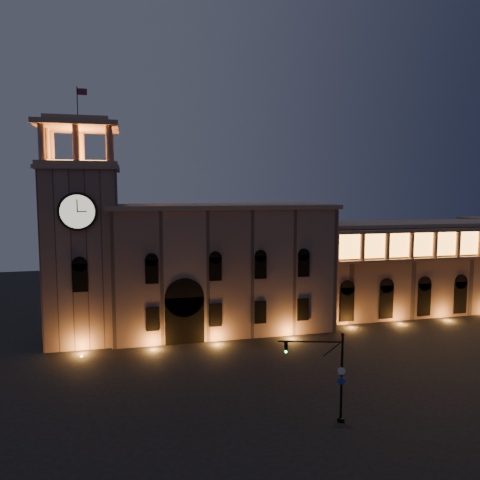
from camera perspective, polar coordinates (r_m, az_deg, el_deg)
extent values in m
plane|color=black|center=(48.64, 5.62, -17.55)|extent=(160.00, 160.00, 0.00)
cube|color=#7C5D51|center=(66.23, -2.29, -3.52)|extent=(30.00, 12.00, 17.00)
cube|color=#8A705F|center=(65.37, -2.33, 4.11)|extent=(30.80, 12.80, 0.60)
cube|color=black|center=(61.27, -6.83, -9.60)|extent=(5.00, 1.40, 6.00)
cylinder|color=black|center=(60.54, -6.87, -6.87)|extent=(5.00, 1.40, 5.00)
cube|color=#FF9A32|center=(61.13, -6.81, -9.83)|extent=(4.20, 0.20, 5.00)
cube|color=#7C5D51|center=(63.82, -18.63, -1.91)|extent=(9.00, 9.00, 22.00)
cube|color=#8A705F|center=(63.34, -18.96, 8.22)|extent=(9.80, 9.80, 0.50)
cylinder|color=black|center=(58.66, -19.20, 3.29)|extent=(4.60, 0.35, 4.60)
cylinder|color=beige|center=(58.52, -19.21, 3.29)|extent=(4.00, 0.12, 4.00)
cube|color=#8A705F|center=(63.37, -18.98, 8.67)|extent=(9.40, 9.40, 0.50)
cube|color=#FF9A32|center=(63.39, -18.99, 8.95)|extent=(6.80, 6.80, 0.15)
cylinder|color=#8A705F|center=(60.24, -23.05, 10.93)|extent=(0.76, 0.76, 4.20)
cylinder|color=#8A705F|center=(59.77, -19.39, 11.11)|extent=(0.76, 0.76, 4.20)
cylinder|color=#8A705F|center=(59.54, -15.67, 11.24)|extent=(0.76, 0.76, 4.20)
cylinder|color=#8A705F|center=(67.73, -22.01, 10.36)|extent=(0.76, 0.76, 4.20)
cylinder|color=#8A705F|center=(67.31, -18.76, 10.51)|extent=(0.76, 0.76, 4.20)
cylinder|color=#8A705F|center=(67.11, -15.47, 10.62)|extent=(0.76, 0.76, 4.20)
cylinder|color=#8A705F|center=(63.98, -22.50, 10.63)|extent=(0.76, 0.76, 4.20)
cylinder|color=#8A705F|center=(63.32, -15.56, 10.91)|extent=(0.76, 0.76, 4.20)
cube|color=#8A705F|center=(63.80, -19.13, 12.94)|extent=(9.80, 9.80, 0.60)
cube|color=#8A705F|center=(63.88, -19.14, 13.47)|extent=(7.50, 7.50, 0.60)
cylinder|color=black|center=(64.24, -19.22, 15.50)|extent=(0.10, 0.10, 4.00)
plane|color=#5F1B37|center=(64.44, -18.71, 16.75)|extent=(1.20, 0.00, 1.20)
cube|color=brown|center=(81.98, 21.42, -3.16)|extent=(40.00, 10.00, 14.00)
cube|color=#8A705F|center=(81.21, 21.61, 1.90)|extent=(40.60, 10.60, 0.50)
cube|color=#8A705F|center=(77.29, 23.83, -2.06)|extent=(40.00, 1.20, 0.40)
cube|color=#8A705F|center=(76.85, 23.96, 1.11)|extent=(40.00, 1.40, 0.50)
cube|color=#FF9A32|center=(77.47, 23.65, -0.40)|extent=(38.00, 0.15, 3.60)
cylinder|color=#8A705F|center=(67.58, 11.72, -0.88)|extent=(0.70, 0.70, 4.00)
cylinder|color=#8A705F|center=(69.39, 14.71, -0.78)|extent=(0.70, 0.70, 4.00)
cylinder|color=#8A705F|center=(71.38, 17.53, -0.68)|extent=(0.70, 0.70, 4.00)
cylinder|color=#8A705F|center=(73.53, 20.19, -0.58)|extent=(0.70, 0.70, 4.00)
cylinder|color=#8A705F|center=(75.83, 22.70, -0.49)|extent=(0.70, 0.70, 4.00)
cylinder|color=#8A705F|center=(78.27, 25.06, -0.40)|extent=(0.70, 0.70, 4.00)
cylinder|color=black|center=(41.69, 12.27, -16.23)|extent=(0.21, 0.21, 7.44)
cylinder|color=black|center=(43.15, 12.16, -20.62)|extent=(0.60, 0.60, 0.32)
sphere|color=black|center=(40.42, 12.39, -11.19)|extent=(0.30, 0.30, 0.30)
cylinder|color=black|center=(40.23, 8.56, -12.15)|extent=(5.14, 1.59, 0.13)
cube|color=black|center=(40.23, 5.61, -12.91)|extent=(0.39, 0.37, 0.90)
cylinder|color=#0CE53F|center=(40.17, 5.62, -13.39)|extent=(0.21, 0.13, 0.19)
cylinder|color=silver|center=(41.28, 12.26, -15.35)|extent=(0.62, 0.22, 0.64)
cylinder|color=navy|center=(41.59, 12.23, -16.44)|extent=(0.62, 0.22, 0.64)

